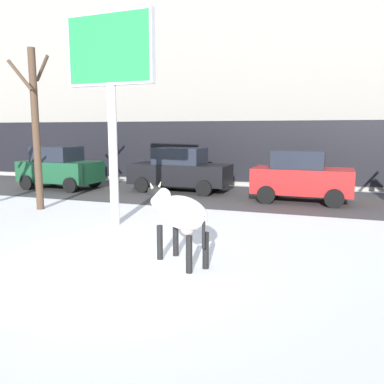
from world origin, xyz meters
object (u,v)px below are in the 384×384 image
car_black_sedan (180,170)px  bare_tree_far_back (35,126)px  pedestrian_near_billboard (230,166)px  car_darkgreen_hatchback (60,168)px  billboard (110,63)px  car_red_hatchback (301,176)px  cow_holstein (181,213)px

car_black_sedan → bare_tree_far_back: bearing=-120.2°
car_black_sedan → pedestrian_near_billboard: (1.49, 2.79, -0.03)m
car_darkgreen_hatchback → car_black_sedan: car_darkgreen_hatchback is taller
billboard → pedestrian_near_billboard: 9.78m
billboard → car_black_sedan: (-0.45, 6.30, -3.41)m
billboard → car_red_hatchback: bearing=49.7°
billboard → car_darkgreen_hatchback: size_ratio=1.57×
car_darkgreen_hatchback → car_red_hatchback: bearing=0.5°
car_red_hatchback → pedestrian_near_billboard: (-3.54, 3.70, -0.05)m
car_black_sedan → bare_tree_far_back: 6.23m
car_red_hatchback → pedestrian_near_billboard: bearing=133.7°
billboard → bare_tree_far_back: size_ratio=1.08×
cow_holstein → car_red_hatchback: bearing=77.4°
pedestrian_near_billboard → bare_tree_far_back: 9.30m
car_red_hatchback → car_darkgreen_hatchback: bearing=-179.5°
pedestrian_near_billboard → car_red_hatchback: bearing=-46.3°
car_red_hatchback → bare_tree_far_back: 9.25m
car_darkgreen_hatchback → car_black_sedan: 5.41m
cow_holstein → billboard: bearing=139.9°
cow_holstein → car_darkgreen_hatchback: bearing=138.2°
cow_holstein → car_black_sedan: 9.28m
billboard → car_darkgreen_hatchback: bearing=137.4°
car_black_sedan → pedestrian_near_billboard: car_black_sedan is taller
car_darkgreen_hatchback → pedestrian_near_billboard: size_ratio=2.04×
billboard → car_black_sedan: 7.18m
cow_holstein → car_darkgreen_hatchback: 11.54m
car_red_hatchback → bare_tree_far_back: (-8.02, -4.24, 1.79)m
cow_holstein → car_red_hatchback: (1.74, 7.77, -0.07)m
car_black_sedan → car_red_hatchback: size_ratio=1.20×
car_black_sedan → bare_tree_far_back: bare_tree_far_back is taller
pedestrian_near_billboard → bare_tree_far_back: bearing=-119.5°
car_darkgreen_hatchback → car_red_hatchback: (10.34, 0.09, 0.00)m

